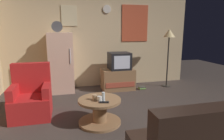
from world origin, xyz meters
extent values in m
plane|color=#3D332D|center=(0.00, 0.00, 0.00)|extent=(12.00, 12.00, 0.00)
cube|color=#D1B284|center=(0.00, 2.45, 1.34)|extent=(5.20, 0.10, 2.68)
cube|color=#C64C2D|center=(1.03, 2.39, 1.74)|extent=(0.76, 0.02, 1.00)
cube|color=beige|center=(-0.77, 2.39, 1.92)|extent=(0.40, 0.02, 0.52)
cylinder|color=silver|center=(0.23, 2.39, 2.11)|extent=(0.22, 0.03, 0.22)
cube|color=beige|center=(-1.03, 2.10, 0.75)|extent=(0.60, 0.60, 1.50)
cylinder|color=silver|center=(-0.81, 1.79, 0.95)|extent=(0.02, 0.02, 0.36)
cylinder|color=#4C4C51|center=(-1.08, 2.02, 1.64)|extent=(0.26, 0.04, 0.26)
cube|color=#8E6642|center=(0.41, 1.92, 0.27)|extent=(0.84, 0.52, 0.55)
cube|color=#AD4733|center=(0.41, 1.65, 0.19)|extent=(0.76, 0.01, 0.13)
cube|color=black|center=(0.45, 1.92, 0.77)|extent=(0.54, 0.50, 0.44)
cube|color=silver|center=(0.45, 1.67, 0.77)|extent=(0.41, 0.01, 0.33)
cylinder|color=#332D28|center=(1.83, 1.87, 0.01)|extent=(0.24, 0.24, 0.02)
cylinder|color=#332D28|center=(1.83, 1.87, 0.70)|extent=(0.04, 0.04, 1.40)
cone|color=#F2D18C|center=(1.83, 1.87, 1.48)|extent=(0.32, 0.32, 0.22)
cylinder|color=#8E6642|center=(-0.40, 0.12, 0.02)|extent=(0.72, 0.72, 0.04)
cylinder|color=#8E6642|center=(-0.40, 0.12, 0.21)|extent=(0.24, 0.24, 0.39)
cylinder|color=#8E6642|center=(-0.40, 0.12, 0.41)|extent=(0.72, 0.72, 0.04)
cylinder|color=silver|center=(-0.36, 0.01, 0.50)|extent=(0.05, 0.05, 0.15)
cylinder|color=silver|center=(-0.42, 0.01, 0.47)|extent=(0.08, 0.08, 0.09)
cylinder|color=tan|center=(-0.49, 0.10, 0.47)|extent=(0.08, 0.08, 0.09)
cube|color=black|center=(-0.36, -0.07, 0.44)|extent=(0.16, 0.07, 0.02)
cube|color=red|center=(-1.56, 0.66, 0.20)|extent=(0.68, 0.68, 0.40)
cube|color=red|center=(-1.56, 0.92, 0.68)|extent=(0.68, 0.16, 0.56)
cube|color=red|center=(-1.84, 0.66, 0.50)|extent=(0.12, 0.60, 0.20)
cube|color=red|center=(-1.28, 0.66, 0.50)|extent=(0.12, 0.60, 0.20)
cube|color=brown|center=(1.04, 1.75, 0.01)|extent=(0.20, 0.13, 0.02)
cube|color=#7FBF56|center=(1.04, 1.75, 0.03)|extent=(0.17, 0.14, 0.03)
cube|color=#3D3E36|center=(1.04, 1.75, 0.06)|extent=(0.16, 0.13, 0.03)
camera|label=1|loc=(-0.94, -2.93, 1.57)|focal=31.31mm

